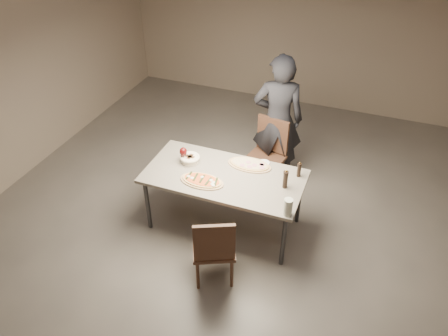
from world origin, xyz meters
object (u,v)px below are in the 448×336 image
(pepper_mill_left, at_px, (285,179))
(chair_far, at_px, (268,151))
(diner, at_px, (278,120))
(carafe, at_px, (288,207))
(zucchini_pizza, at_px, (202,181))
(dining_table, at_px, (224,179))
(chair_near, at_px, (214,247))
(ham_pizza, at_px, (249,164))
(bread_basket, at_px, (190,158))

(pepper_mill_left, xyz_separation_m, chair_far, (-0.45, 0.92, -0.32))
(pepper_mill_left, height_order, diner, diner)
(pepper_mill_left, bearing_deg, chair_far, 116.03)
(pepper_mill_left, distance_m, carafe, 0.44)
(zucchini_pizza, xyz_separation_m, carafe, (1.01, -0.18, 0.08))
(dining_table, bearing_deg, pepper_mill_left, 2.75)
(carafe, xyz_separation_m, chair_near, (-0.61, -0.47, -0.34))
(dining_table, relative_size, carafe, 9.51)
(ham_pizza, bearing_deg, pepper_mill_left, -51.72)
(chair_near, distance_m, chair_far, 1.80)
(ham_pizza, bearing_deg, diner, 59.66)
(dining_table, relative_size, diner, 1.00)
(chair_near, bearing_deg, zucchini_pizza, 96.89)
(diner, bearing_deg, pepper_mill_left, 93.28)
(chair_near, xyz_separation_m, chair_far, (0.03, 1.80, 0.04))
(dining_table, xyz_separation_m, carafe, (0.83, -0.38, 0.15))
(carafe, distance_m, diner, 1.64)
(ham_pizza, height_order, pepper_mill_left, pepper_mill_left)
(ham_pizza, distance_m, chair_far, 0.71)
(ham_pizza, distance_m, diner, 0.91)
(zucchini_pizza, distance_m, chair_far, 1.25)
(zucchini_pizza, xyz_separation_m, bread_basket, (-0.28, 0.30, 0.03))
(carafe, xyz_separation_m, chair_far, (-0.58, 1.33, -0.30))
(zucchini_pizza, bearing_deg, chair_near, -44.14)
(dining_table, distance_m, chair_near, 0.90)
(ham_pizza, xyz_separation_m, chair_far, (0.04, 0.67, -0.22))
(ham_pizza, bearing_deg, dining_table, -151.76)
(carafe, bearing_deg, bread_basket, 159.66)
(ham_pizza, height_order, bread_basket, bread_basket)
(chair_far, bearing_deg, diner, -90.74)
(ham_pizza, relative_size, bread_basket, 2.22)
(dining_table, relative_size, pepper_mill_left, 7.77)
(ham_pizza, xyz_separation_m, pepper_mill_left, (0.49, -0.25, 0.09))
(dining_table, bearing_deg, zucchini_pizza, -132.21)
(dining_table, bearing_deg, carafe, -24.60)
(dining_table, distance_m, carafe, 0.93)
(dining_table, xyz_separation_m, ham_pizza, (0.21, 0.28, 0.07))
(bread_basket, xyz_separation_m, diner, (0.76, 1.07, 0.10))
(carafe, bearing_deg, zucchini_pizza, 170.04)
(zucchini_pizza, height_order, ham_pizza, zucchini_pizza)
(chair_far, bearing_deg, dining_table, 87.94)
(bread_basket, distance_m, chair_far, 1.14)
(ham_pizza, distance_m, bread_basket, 0.70)
(pepper_mill_left, distance_m, diner, 1.21)
(diner, bearing_deg, zucchini_pizza, 54.73)
(bread_basket, bearing_deg, chair_far, 50.17)
(ham_pizza, relative_size, diner, 0.29)
(zucchini_pizza, distance_m, chair_near, 0.81)
(zucchini_pizza, xyz_separation_m, pepper_mill_left, (0.88, 0.24, 0.09))
(bread_basket, relative_size, pepper_mill_left, 1.01)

